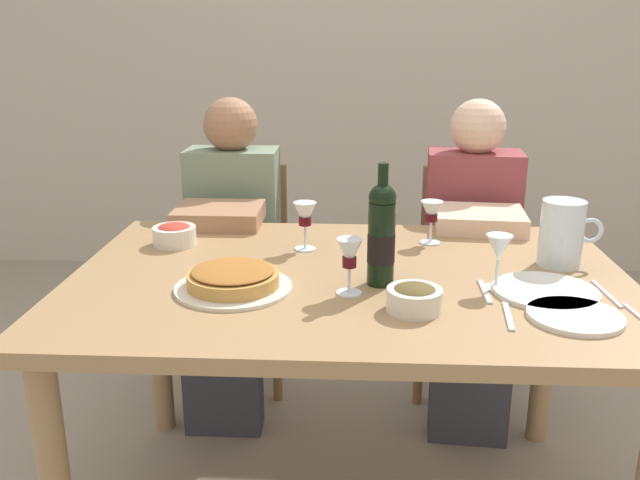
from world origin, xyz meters
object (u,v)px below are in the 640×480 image
at_px(baked_tart, 233,279).
at_px(dinner_plate_right_setting, 545,291).
at_px(wine_glass_right_diner, 305,217).
at_px(olive_bowl, 414,297).
at_px(diner_left, 230,249).
at_px(salad_bowl, 174,234).
at_px(diner_right, 472,254).
at_px(wine_glass_centre, 347,256).
at_px(dinner_plate_left_setting, 575,316).
at_px(wine_bottle, 381,234).
at_px(water_pitcher, 561,237).
at_px(chair_left, 241,259).
at_px(dining_table, 349,306).
at_px(chair_right, 465,264).
at_px(wine_glass_spare, 431,214).
at_px(wine_glass_left_diner, 499,250).

relative_size(baked_tart, dinner_plate_right_setting, 1.15).
bearing_deg(wine_glass_right_diner, olive_bowl, -57.26).
bearing_deg(dinner_plate_right_setting, baked_tart, -178.87).
bearing_deg(wine_glass_right_diner, diner_left, 126.13).
bearing_deg(salad_bowl, diner_right, 22.06).
relative_size(wine_glass_centre, dinner_plate_right_setting, 0.55).
bearing_deg(dinner_plate_left_setting, wine_glass_centre, 166.48).
xyz_separation_m(wine_bottle, olive_bowl, (0.07, -0.17, -0.10)).
relative_size(water_pitcher, salad_bowl, 1.41).
distance_m(wine_glass_right_diner, diner_left, 0.59).
xyz_separation_m(olive_bowl, chair_left, (-0.60, 1.12, -0.30)).
xyz_separation_m(wine_bottle, wine_glass_right_diner, (-0.22, 0.28, -0.03)).
bearing_deg(diner_left, wine_glass_centre, 119.50).
xyz_separation_m(dining_table, chair_right, (0.46, 0.87, -0.17)).
xyz_separation_m(baked_tart, chair_right, (0.75, 1.00, -0.29)).
xyz_separation_m(water_pitcher, wine_glass_spare, (-0.34, 0.19, 0.01)).
xyz_separation_m(salad_bowl, dinner_plate_right_setting, (1.03, -0.35, -0.03)).
bearing_deg(diner_left, wine_bottle, 126.63).
relative_size(wine_glass_right_diner, dinner_plate_right_setting, 0.56).
relative_size(diner_left, diner_right, 1.00).
bearing_deg(water_pitcher, wine_bottle, -161.05).
distance_m(wine_glass_right_diner, diner_right, 0.75).
relative_size(wine_bottle, diner_right, 0.27).
height_order(wine_glass_centre, dinner_plate_right_setting, wine_glass_centre).
height_order(salad_bowl, wine_glass_spare, wine_glass_spare).
height_order(salad_bowl, dinner_plate_right_setting, salad_bowl).
bearing_deg(chair_left, diner_right, 164.45).
relative_size(water_pitcher, wine_glass_spare, 1.39).
bearing_deg(wine_glass_centre, dinner_plate_left_setting, -13.52).
height_order(wine_glass_left_diner, diner_left, diner_left).
distance_m(dining_table, wine_glass_centre, 0.23).
xyz_separation_m(wine_bottle, diner_right, (0.36, 0.70, -0.28)).
bearing_deg(wine_bottle, dining_table, 141.64).
bearing_deg(baked_tart, wine_glass_right_diner, 65.13).
distance_m(water_pitcher, baked_tart, 0.91).
distance_m(wine_glass_centre, chair_left, 1.17).
height_order(baked_tart, wine_glass_left_diner, wine_glass_left_diner).
xyz_separation_m(olive_bowl, wine_glass_left_diner, (0.22, 0.15, 0.07)).
height_order(dinner_plate_right_setting, chair_left, chair_left).
xyz_separation_m(wine_glass_left_diner, chair_left, (-0.82, 0.96, -0.37)).
height_order(wine_glass_centre, dinner_plate_left_setting, wine_glass_centre).
bearing_deg(wine_glass_spare, diner_left, 153.53).
bearing_deg(dinner_plate_right_setting, diner_left, 141.30).
relative_size(chair_left, chair_right, 1.00).
height_order(wine_glass_right_diner, diner_left, diner_left).
xyz_separation_m(salad_bowl, wine_glass_left_diner, (0.91, -0.32, 0.07)).
xyz_separation_m(salad_bowl, chair_right, (1.00, 0.63, -0.30)).
relative_size(water_pitcher, chair_right, 0.21).
bearing_deg(wine_glass_left_diner, baked_tart, -176.31).
relative_size(wine_bottle, wine_glass_spare, 2.37).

